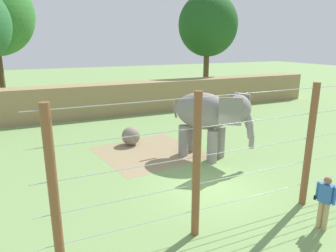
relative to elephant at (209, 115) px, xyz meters
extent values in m
plane|color=#759956|center=(-1.45, -2.77, -2.11)|extent=(120.00, 120.00, 0.00)
cube|color=#937F5B|center=(-2.31, 1.83, -2.11)|extent=(5.40, 5.33, 0.01)
cube|color=#997F56|center=(-1.45, 10.94, -0.93)|extent=(36.00, 1.80, 2.36)
cylinder|color=gray|center=(0.59, -0.16, -1.35)|extent=(0.48, 0.48, 1.52)
cylinder|color=gray|center=(-0.13, -0.60, -1.35)|extent=(0.48, 0.48, 1.52)
cylinder|color=gray|center=(-0.22, 1.16, -1.35)|extent=(0.48, 0.48, 1.52)
cylinder|color=gray|center=(-0.93, 0.73, -1.35)|extent=(0.48, 0.48, 1.52)
ellipsoid|color=gray|center=(-0.17, 0.28, 0.15)|extent=(2.76, 3.20, 1.74)
ellipsoid|color=gray|center=(0.74, -1.23, 0.45)|extent=(1.58, 1.54, 1.25)
cube|color=gray|center=(1.25, -0.80, 0.45)|extent=(0.21, 0.98, 1.19)
cube|color=gray|center=(0.13, -1.47, 0.45)|extent=(0.87, 0.63, 1.19)
cylinder|color=gray|center=(0.99, -1.63, 0.00)|extent=(0.57, 0.63, 0.68)
cylinder|color=gray|center=(1.05, -1.74, -0.48)|extent=(0.44, 0.48, 0.64)
cylinder|color=gray|center=(1.10, -1.81, -0.92)|extent=(0.31, 0.31, 0.60)
cylinder|color=gray|center=(-0.99, 1.63, 0.04)|extent=(0.26, 0.34, 0.87)
sphere|color=gray|center=(-2.76, 3.34, -1.62)|extent=(0.99, 0.99, 0.99)
cylinder|color=brown|center=(-7.27, -5.16, -0.02)|extent=(0.23, 0.23, 4.19)
cylinder|color=brown|center=(-3.57, -5.16, -0.02)|extent=(0.23, 0.23, 4.19)
cylinder|color=brown|center=(0.67, -5.16, -0.02)|extent=(0.23, 0.23, 4.19)
cylinder|color=#B7B7BC|center=(-1.45, -5.16, -1.36)|extent=(12.64, 0.02, 0.02)
cylinder|color=#B7B7BC|center=(-1.45, -5.16, -0.54)|extent=(12.64, 0.02, 0.02)
cylinder|color=#B7B7BC|center=(-1.45, -5.16, 0.28)|extent=(12.64, 0.02, 0.02)
cylinder|color=#B7B7BC|center=(-1.45, -5.16, 1.09)|extent=(12.64, 0.02, 0.02)
cylinder|color=#B7B7BC|center=(-1.45, -5.16, 1.91)|extent=(12.64, 0.02, 0.02)
cylinder|color=tan|center=(0.03, -6.56, -1.67)|extent=(0.15, 0.15, 0.88)
cylinder|color=tan|center=(-0.02, -6.41, -1.67)|extent=(0.15, 0.15, 0.88)
cube|color=#3366B2|center=(0.01, -6.49, -0.95)|extent=(0.32, 0.41, 0.56)
sphere|color=#846047|center=(0.01, -6.49, -0.55)|extent=(0.22, 0.22, 0.22)
cylinder|color=#3366B2|center=(0.08, -6.72, -0.95)|extent=(0.11, 0.11, 0.54)
cylinder|color=#3366B2|center=(-0.07, -6.26, -0.95)|extent=(0.11, 0.11, 0.54)
cube|color=black|center=(-0.15, -6.26, -1.17)|extent=(0.04, 0.07, 0.14)
cylinder|color=brown|center=(8.90, 14.86, 0.16)|extent=(0.44, 0.44, 4.55)
ellipsoid|color=#1E511E|center=(8.90, 14.86, 4.85)|extent=(5.68, 5.68, 5.96)
cylinder|color=brown|center=(-9.38, 16.73, 0.33)|extent=(0.44, 0.44, 4.88)
cylinder|color=brown|center=(10.04, 16.95, 0.07)|extent=(0.44, 0.44, 4.36)
ellipsoid|color=#2D6B28|center=(10.04, 16.95, 4.16)|extent=(4.51, 4.51, 4.73)
camera|label=1|loc=(-7.55, -12.01, 3.30)|focal=33.15mm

